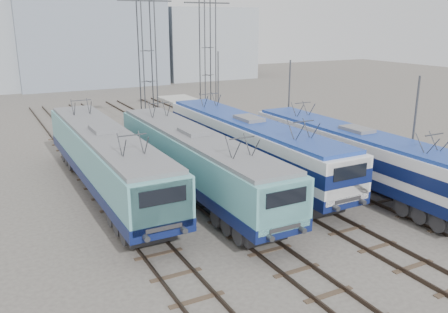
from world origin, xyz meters
TOP-DOWN VIEW (x-y plane):
  - ground at (0.00, 0.00)m, footprint 160.00×160.00m
  - platform at (10.20, 8.00)m, footprint 4.00×70.00m
  - locomotive_far_left at (-6.75, 10.36)m, footprint 2.97×18.77m
  - locomotive_center_left at (-2.25, 7.81)m, footprint 2.89×18.23m
  - locomotive_center_right at (2.25, 9.24)m, footprint 2.95×18.65m
  - locomotive_far_right at (6.75, 4.34)m, footprint 2.79×17.65m
  - catenary_tower_west at (0.00, 22.00)m, footprint 4.50×1.20m
  - catenary_tower_east at (6.50, 24.00)m, footprint 4.50×1.20m
  - mast_front at (8.60, 2.00)m, footprint 0.12×0.12m
  - mast_mid at (8.60, 14.00)m, footprint 0.12×0.12m
  - mast_rear at (8.60, 26.00)m, footprint 0.12×0.12m
  - safety_cone at (8.91, 1.92)m, footprint 0.31×0.31m
  - building_center at (4.00, 62.00)m, footprint 22.00×14.00m
  - building_east at (24.00, 62.00)m, footprint 16.00×12.00m

SIDE VIEW (x-z plane):
  - ground at x=0.00m, z-range 0.00..0.00m
  - platform at x=10.20m, z-range 0.00..0.30m
  - safety_cone at x=8.91m, z-range 0.30..0.86m
  - locomotive_far_right at x=6.75m, z-range 0.60..3.92m
  - locomotive_center_left at x=-2.25m, z-range 0.55..3.99m
  - locomotive_far_left at x=-6.75m, z-range 0.57..4.10m
  - locomotive_center_right at x=2.25m, z-range 0.62..4.13m
  - mast_front at x=8.60m, z-range 0.00..7.00m
  - mast_mid at x=8.60m, z-range 0.00..7.00m
  - mast_rear at x=8.60m, z-range 0.00..7.00m
  - building_east at x=24.00m, z-range 0.00..12.00m
  - catenary_tower_west at x=0.00m, z-range 0.64..12.64m
  - catenary_tower_east at x=6.50m, z-range 0.64..12.64m
  - building_center at x=4.00m, z-range 0.00..18.00m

